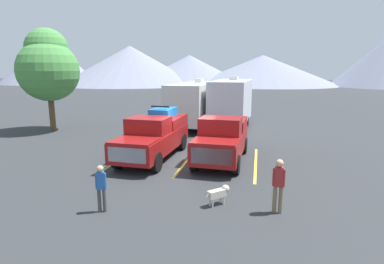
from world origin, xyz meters
The scene contains 13 objects.
ground_plane centered at (0.00, 0.00, 0.00)m, with size 240.00×240.00×0.00m, color #2D3033.
pickup_truck_a centered at (-1.74, 0.14, 1.18)m, with size 2.35×5.94×2.53m.
pickup_truck_b centered at (1.67, 0.23, 1.12)m, with size 2.32×5.31×2.22m.
lot_stripe_a centered at (-3.31, 0.02, 0.00)m, with size 0.12×5.50×0.01m, color gold.
lot_stripe_b centered at (0.00, 0.02, 0.00)m, with size 0.12×5.50×0.01m, color gold.
lot_stripe_c centered at (3.31, 0.02, 0.00)m, with size 0.12×5.50×0.01m, color gold.
camper_trailer_a centered at (-1.49, 9.20, 1.93)m, with size 3.01×9.17×3.65m.
camper_trailer_b centered at (1.33, 9.17, 2.04)m, with size 2.85×8.05×3.88m.
person_a centered at (-1.36, -6.16, 0.88)m, with size 0.32×0.25×1.52m.
person_b centered at (4.03, -5.08, 1.00)m, with size 0.38×0.24×1.74m.
dog centered at (2.19, -4.86, 0.42)m, with size 0.71×0.70×0.64m.
tree_a centered at (-11.32, 5.30, 4.64)m, with size 4.25×4.25×7.25m.
mountain_ridge centered at (8.89, 73.78, 6.07)m, with size 160.02×47.75×15.19m.
Camera 1 is at (3.32, -14.50, 4.43)m, focal length 29.12 mm.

